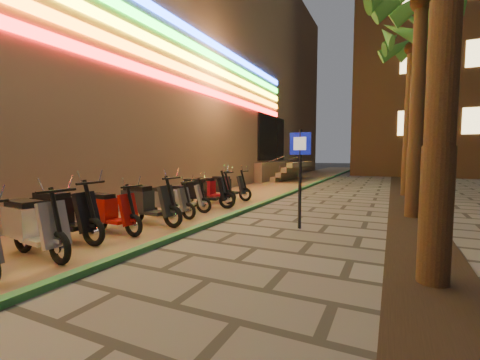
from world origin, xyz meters
The scene contains 18 objects.
ground centered at (0.00, 0.00, 0.00)m, with size 120.00×120.00×0.00m, color #474442.
parking_strip centered at (-2.60, 10.00, 0.01)m, with size 3.40×60.00×0.01m, color #8C7251.
green_curb centered at (-0.90, 10.00, 0.05)m, with size 0.18×60.00×0.10m, color #2A7139.
planting_strip centered at (3.60, 5.00, 0.01)m, with size 1.20×40.00×0.02m, color black.
mall_building centered at (-15.47, 10.02, 7.48)m, with size 24.23×44.00×15.00m.
apartment_block centered at (9.00, 32.00, 12.50)m, with size 18.00×16.06×25.00m.
palm_c centered at (3.60, 7.00, 5.73)m, with size 2.97×3.02×6.91m.
palm_d centered at (3.60, 12.00, 5.94)m, with size 2.97×3.02×7.16m.
pedestrian_sign centered at (1.14, 4.38, 1.48)m, with size 0.50×0.11×2.29m.
scooter_5 centered at (-2.39, 0.43, 0.53)m, with size 1.73×0.65×1.22m.
scooter_6 centered at (-2.80, 1.26, 0.55)m, with size 1.78×0.62×1.26m.
scooter_7 centered at (-2.52, 2.17, 0.48)m, with size 1.58×0.55×1.11m.
scooter_8 centered at (-2.36, 3.16, 0.53)m, with size 1.74×0.61×1.23m.
scooter_9 centered at (-2.44, 4.14, 0.45)m, with size 1.48×0.53×1.04m.
scooter_10 centered at (-2.55, 4.87, 0.45)m, with size 1.46×0.75×1.04m.
scooter_11 centered at (-2.42, 5.82, 0.53)m, with size 1.73×0.85×1.22m.
scooter_12 centered at (-2.72, 6.86, 0.50)m, with size 1.63×0.57×1.15m.
scooter_13 centered at (-2.56, 7.78, 0.50)m, with size 1.63×0.57×1.15m.
Camera 1 is at (3.06, -2.86, 1.73)m, focal length 24.00 mm.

